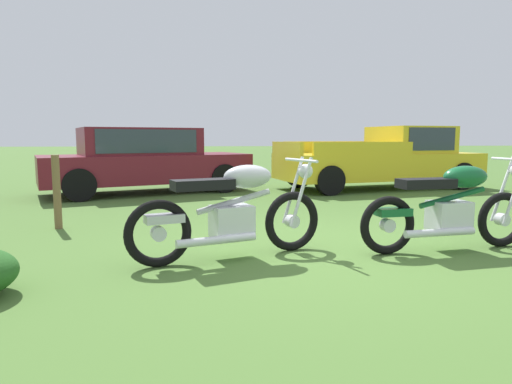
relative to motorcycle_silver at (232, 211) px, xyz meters
The scene contains 6 objects.
ground_plane 1.19m from the motorcycle_silver, 11.67° to the left, with size 120.00×120.00×0.00m, color #476B2D.
motorcycle_silver is the anchor object (origin of this frame).
motorcycle_green 2.36m from the motorcycle_silver, ahead, with size 2.04×0.69×1.02m.
car_burgundy 5.88m from the motorcycle_silver, 106.11° to the left, with size 4.75×3.21×1.43m.
pickup_truck_yellow 7.25m from the motorcycle_silver, 55.23° to the left, with size 5.13×2.71×1.49m.
fence_post_wooden 2.84m from the motorcycle_silver, 142.27° to the left, with size 0.10×0.10×0.99m, color brown.
Camera 1 is at (-1.32, -4.65, 1.22)m, focal length 31.24 mm.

